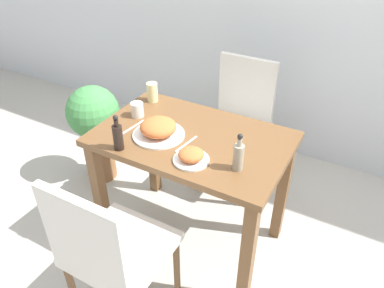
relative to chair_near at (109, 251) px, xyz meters
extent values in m
plane|color=#B7B2A8|center=(0.05, 0.65, -0.52)|extent=(16.00, 16.00, 0.00)
cube|color=brown|center=(0.05, 0.65, 0.22)|extent=(1.00, 0.64, 0.04)
cube|color=brown|center=(-0.40, 0.38, -0.16)|extent=(0.06, 0.06, 0.72)
cube|color=brown|center=(0.50, 0.38, -0.16)|extent=(0.06, 0.06, 0.72)
cube|color=brown|center=(-0.40, 0.92, -0.16)|extent=(0.06, 0.06, 0.72)
cube|color=brown|center=(0.50, 0.92, -0.16)|extent=(0.06, 0.06, 0.72)
cube|color=silver|center=(0.00, 0.08, -0.07)|extent=(0.42, 0.42, 0.04)
cube|color=silver|center=(0.00, -0.11, 0.17)|extent=(0.40, 0.04, 0.44)
cylinder|color=brown|center=(0.18, 0.26, -0.30)|extent=(0.03, 0.03, 0.43)
cylinder|color=brown|center=(-0.18, 0.26, -0.30)|extent=(0.03, 0.03, 0.43)
cube|color=silver|center=(0.04, 1.25, -0.07)|extent=(0.42, 0.42, 0.04)
cube|color=silver|center=(0.04, 1.44, 0.17)|extent=(0.40, 0.04, 0.44)
cylinder|color=brown|center=(-0.14, 1.07, -0.30)|extent=(0.03, 0.03, 0.43)
cylinder|color=brown|center=(0.22, 1.07, -0.30)|extent=(0.03, 0.03, 0.43)
cylinder|color=brown|center=(-0.14, 1.43, -0.30)|extent=(0.03, 0.03, 0.43)
cylinder|color=brown|center=(0.22, 1.43, -0.30)|extent=(0.03, 0.03, 0.43)
cylinder|color=white|center=(-0.10, 0.57, 0.24)|extent=(0.27, 0.27, 0.01)
ellipsoid|color=#CC6633|center=(-0.10, 0.57, 0.29)|extent=(0.19, 0.19, 0.08)
cylinder|color=white|center=(0.15, 0.46, 0.24)|extent=(0.17, 0.17, 0.01)
ellipsoid|color=#CC6633|center=(0.15, 0.46, 0.27)|extent=(0.12, 0.12, 0.05)
cylinder|color=silver|center=(-0.32, 0.68, 0.28)|extent=(0.07, 0.07, 0.08)
cylinder|color=beige|center=(-0.34, 0.88, 0.29)|extent=(0.07, 0.07, 0.12)
cylinder|color=black|center=(-0.21, 0.38, 0.30)|extent=(0.05, 0.05, 0.13)
cylinder|color=black|center=(-0.21, 0.38, 0.38)|extent=(0.02, 0.02, 0.04)
sphere|color=black|center=(-0.21, 0.38, 0.41)|extent=(0.02, 0.02, 0.02)
cylinder|color=gray|center=(0.37, 0.51, 0.30)|extent=(0.05, 0.05, 0.13)
cylinder|color=gray|center=(0.37, 0.51, 0.38)|extent=(0.02, 0.02, 0.04)
sphere|color=black|center=(0.37, 0.51, 0.41)|extent=(0.02, 0.02, 0.02)
cube|color=silver|center=(-0.27, 0.57, 0.24)|extent=(0.03, 0.17, 0.00)
cube|color=silver|center=(0.06, 0.57, 0.24)|extent=(0.03, 0.17, 0.00)
cylinder|color=brown|center=(-0.84, 0.86, -0.39)|extent=(0.21, 0.21, 0.26)
cylinder|color=brown|center=(-0.84, 0.86, -0.20)|extent=(0.04, 0.04, 0.11)
sphere|color=#428947|center=(-0.84, 0.86, 0.03)|extent=(0.36, 0.36, 0.36)
camera|label=1|loc=(0.84, -0.77, 1.30)|focal=35.00mm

